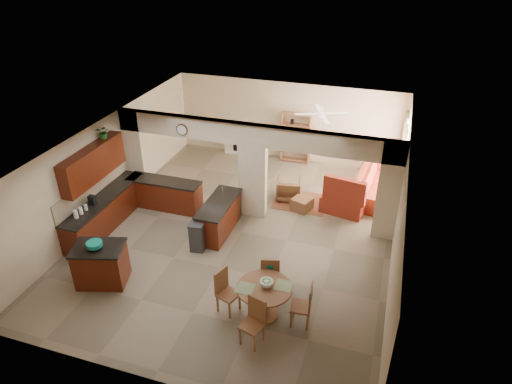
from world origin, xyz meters
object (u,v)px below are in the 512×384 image
(kitchen_island, at_px, (101,264))
(dining_table, at_px, (265,297))
(sofa, at_px, (376,183))
(armchair, at_px, (289,189))

(kitchen_island, relative_size, dining_table, 1.14)
(sofa, distance_m, armchair, 2.74)
(kitchen_island, relative_size, armchair, 1.79)
(dining_table, xyz_separation_m, sofa, (1.80, 6.07, -0.12))
(dining_table, distance_m, sofa, 6.34)
(sofa, relative_size, armchair, 3.68)
(sofa, bearing_deg, kitchen_island, 141.88)
(kitchen_island, bearing_deg, armchair, 41.44)
(dining_table, bearing_deg, armchair, 98.20)
(kitchen_island, height_order, armchair, kitchen_island)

